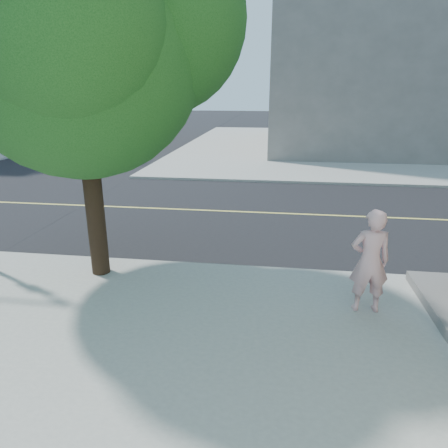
# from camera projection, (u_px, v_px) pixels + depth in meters

# --- Properties ---
(ground) EXTENTS (140.00, 140.00, 0.00)m
(ground) POSITION_uv_depth(u_px,v_px,m) (35.00, 258.00, 9.74)
(ground) COLOR black
(ground) RESTS_ON ground
(road_ew) EXTENTS (140.00, 9.00, 0.01)m
(road_ew) POSITION_uv_depth(u_px,v_px,m) (111.00, 207.00, 13.96)
(road_ew) COLOR black
(road_ew) RESTS_ON ground
(sidewalk_ne) EXTENTS (29.00, 25.00, 0.12)m
(sidewalk_ne) POSITION_uv_depth(u_px,v_px,m) (394.00, 147.00, 28.15)
(sidewalk_ne) COLOR #9D9D95
(sidewalk_ne) RESTS_ON ground
(filler_ne) EXTENTS (18.00, 16.00, 14.00)m
(filler_ne) POSITION_uv_depth(u_px,v_px,m) (415.00, 36.00, 26.33)
(filler_ne) COLOR slate
(filler_ne) RESTS_ON sidewalk_ne
(man_on_phone) EXTENTS (0.71, 0.50, 1.86)m
(man_on_phone) POSITION_uv_depth(u_px,v_px,m) (370.00, 261.00, 6.94)
(man_on_phone) COLOR beige
(man_on_phone) RESTS_ON sidewalk_se
(street_tree) EXTENTS (5.69, 5.17, 7.55)m
(street_tree) POSITION_uv_depth(u_px,v_px,m) (82.00, 21.00, 7.17)
(street_tree) COLOR black
(street_tree) RESTS_ON sidewalk_se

